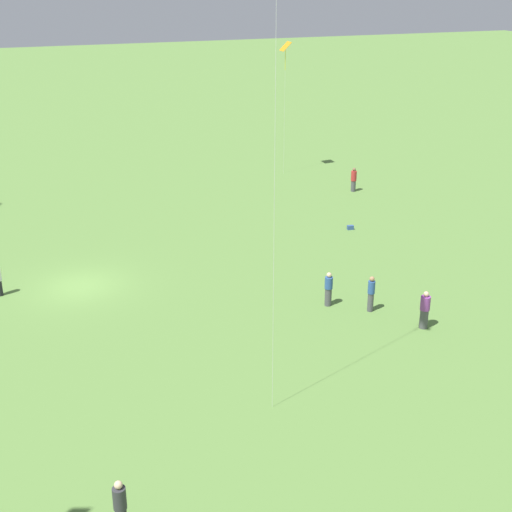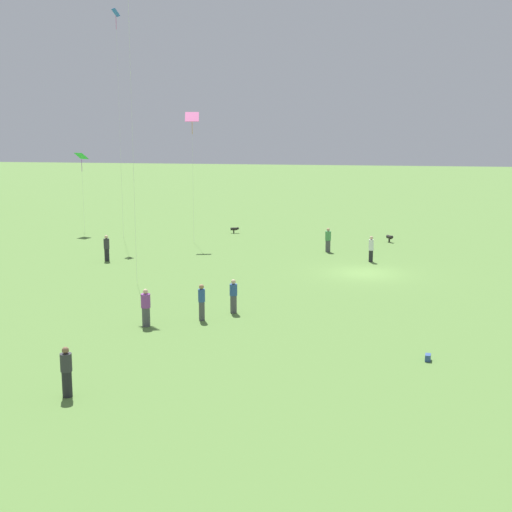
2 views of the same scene
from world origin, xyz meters
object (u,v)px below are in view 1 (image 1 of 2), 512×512
(person_3, at_px, (120,507))
(person_4, at_px, (425,310))
(kite_7, at_px, (285,52))
(person_7, at_px, (371,294))
(person_1, at_px, (354,180))
(person_2, at_px, (329,289))
(picnic_bag_0, at_px, (350,227))

(person_3, height_order, person_4, person_3)
(kite_7, bearing_deg, person_7, 34.23)
(person_1, distance_m, person_3, 35.10)
(person_3, height_order, person_7, person_3)
(person_1, distance_m, person_2, 18.96)
(person_2, xyz_separation_m, person_3, (11.94, 11.34, 0.04))
(person_2, height_order, kite_7, kite_7)
(kite_7, distance_m, picnic_bag_0, 16.25)
(person_4, bearing_deg, picnic_bag_0, -99.56)
(person_7, distance_m, picnic_bag_0, 11.22)
(person_2, xyz_separation_m, picnic_bag_0, (-5.88, -9.12, -0.72))
(person_2, relative_size, person_4, 0.96)
(person_2, bearing_deg, kite_7, -29.72)
(person_3, xyz_separation_m, picnic_bag_0, (-17.81, -20.46, -0.76))
(person_3, bearing_deg, kite_7, 144.33)
(person_1, relative_size, person_2, 1.02)
(person_1, relative_size, person_7, 0.98)
(person_1, xyz_separation_m, person_3, (21.70, 27.60, 0.03))
(person_2, height_order, person_3, person_3)
(person_7, bearing_deg, person_2, 77.09)
(person_2, distance_m, person_7, 2.02)
(person_1, height_order, person_2, person_1)
(person_3, xyz_separation_m, kite_7, (-18.84, -33.88, 8.33))
(person_2, relative_size, kite_7, 0.17)
(person_4, bearing_deg, person_3, 30.57)
(person_7, bearing_deg, person_3, 151.17)
(person_1, bearing_deg, person_7, 50.29)
(person_7, bearing_deg, person_4, -123.81)
(kite_7, bearing_deg, picnic_bag_0, 42.40)
(person_3, height_order, kite_7, kite_7)
(person_3, xyz_separation_m, person_4, (-14.98, -7.80, -0.02))
(person_3, relative_size, person_4, 1.01)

